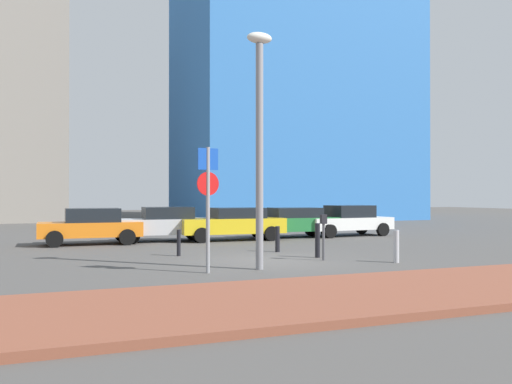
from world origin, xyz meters
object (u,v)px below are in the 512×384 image
(parking_meter, at_px, (324,231))
(traffic_bollard_mid, at_px, (396,246))
(parked_car_orange, at_px, (91,226))
(street_lamp, at_px, (259,128))
(parked_car_green, at_px, (293,221))
(traffic_bollard_far, at_px, (179,243))
(parked_car_white, at_px, (347,220))
(traffic_bollard_edge, at_px, (317,240))
(parking_sign_post, at_px, (208,194))
(parked_car_yellow, at_px, (233,223))
(traffic_bollard_near, at_px, (278,239))
(parked_car_silver, at_px, (164,223))

(parking_meter, height_order, traffic_bollard_mid, parking_meter)
(parked_car_orange, height_order, street_lamp, street_lamp)
(parked_car_green, bearing_deg, traffic_bollard_far, -140.20)
(parked_car_white, relative_size, parking_meter, 3.28)
(parked_car_white, height_order, traffic_bollard_edge, parked_car_white)
(parked_car_orange, distance_m, parking_meter, 10.19)
(traffic_bollard_mid, height_order, traffic_bollard_edge, traffic_bollard_edge)
(parking_sign_post, bearing_deg, traffic_bollard_mid, 0.20)
(parked_car_yellow, xyz_separation_m, traffic_bollard_mid, (1.89, -9.19, -0.28))
(parked_car_green, bearing_deg, traffic_bollard_mid, -97.49)
(parked_car_yellow, relative_size, traffic_bollard_near, 5.17)
(parked_car_orange, relative_size, parked_car_silver, 0.95)
(parked_car_yellow, height_order, parked_car_green, parked_car_yellow)
(parking_sign_post, distance_m, traffic_bollard_mid, 5.94)
(parked_car_silver, bearing_deg, parked_car_green, -0.56)
(parked_car_green, xyz_separation_m, street_lamp, (-5.55, -9.61, 3.01))
(parked_car_green, height_order, street_lamp, street_lamp)
(parked_car_silver, bearing_deg, parked_car_white, -0.94)
(traffic_bollard_near, xyz_separation_m, traffic_bollard_mid, (2.03, -4.01, 0.03))
(traffic_bollard_edge, bearing_deg, parked_car_orange, 130.45)
(parking_meter, relative_size, traffic_bollard_far, 1.63)
(parked_car_orange, relative_size, parked_car_yellow, 0.86)
(parked_car_white, bearing_deg, parked_car_green, 178.27)
(parked_car_green, bearing_deg, traffic_bollard_near, -120.11)
(parked_car_silver, relative_size, parked_car_white, 0.92)
(parked_car_yellow, xyz_separation_m, traffic_bollard_near, (-0.14, -5.18, -0.31))
(parked_car_white, height_order, parking_meter, parked_car_white)
(traffic_bollard_edge, bearing_deg, parked_car_yellow, 92.75)
(parked_car_green, xyz_separation_m, traffic_bollard_near, (-3.31, -5.71, -0.30))
(parked_car_orange, xyz_separation_m, parked_car_silver, (3.06, 0.39, 0.01))
(parked_car_silver, bearing_deg, parking_sign_post, -95.46)
(parked_car_white, relative_size, traffic_bollard_mid, 4.80)
(parked_car_white, xyz_separation_m, traffic_bollard_mid, (-4.19, -9.63, -0.29))
(parked_car_green, height_order, traffic_bollard_far, parked_car_green)
(parked_car_green, distance_m, traffic_bollard_far, 8.87)
(parking_sign_post, height_order, traffic_bollard_far, parking_sign_post)
(parked_car_silver, distance_m, traffic_bollard_edge, 8.45)
(parking_meter, bearing_deg, parked_car_orange, 127.10)
(parking_meter, distance_m, traffic_bollard_far, 4.74)
(parked_car_silver, xyz_separation_m, traffic_bollard_near, (2.77, -5.77, -0.32))
(traffic_bollard_near, distance_m, traffic_bollard_mid, 4.50)
(street_lamp, height_order, traffic_bollard_edge, street_lamp)
(parked_car_green, xyz_separation_m, traffic_bollard_edge, (-2.82, -7.74, -0.21))
(parked_car_orange, xyz_separation_m, parking_sign_post, (2.12, -9.41, 1.25))
(parked_car_orange, bearing_deg, parked_car_white, 1.15)
(parked_car_silver, bearing_deg, street_lamp, -86.89)
(parking_meter, distance_m, traffic_bollard_near, 2.80)
(traffic_bollard_far, xyz_separation_m, traffic_bollard_edge, (3.99, -2.07, 0.12))
(parked_car_green, distance_m, street_lamp, 11.50)
(street_lamp, bearing_deg, traffic_bollard_mid, -1.47)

